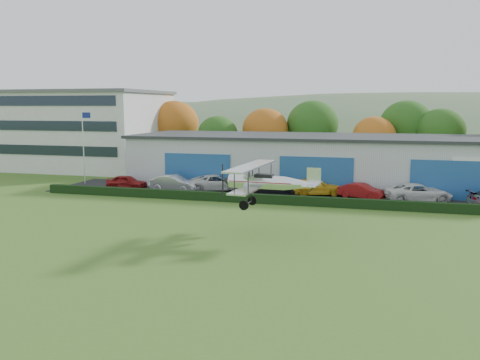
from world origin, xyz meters
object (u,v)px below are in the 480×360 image
(car_4, at_px, (315,186))
(biplane, at_px, (265,181))
(office_block, at_px, (85,129))
(car_3, at_px, (269,186))
(car_0, at_px, (127,182))
(flagpole, at_px, (84,140))
(car_1, at_px, (174,183))
(car_5, at_px, (362,191))
(car_2, at_px, (217,183))
(car_6, at_px, (418,193))
(hangar, at_px, (323,160))

(car_4, distance_m, biplane, 15.86)
(office_block, xyz_separation_m, car_3, (28.83, -14.68, -4.35))
(office_block, bearing_deg, car_4, -22.60)
(car_0, bearing_deg, car_3, -88.13)
(office_block, relative_size, flagpole, 2.57)
(car_1, bearing_deg, car_5, -80.13)
(office_block, xyz_separation_m, car_2, (23.30, -13.61, -4.38))
(car_3, distance_m, biplane, 15.18)
(office_block, bearing_deg, car_3, -26.99)
(flagpole, xyz_separation_m, car_1, (11.30, -2.24, -3.93))
(car_6, bearing_deg, car_3, 71.71)
(car_3, relative_size, car_5, 1.34)
(car_0, distance_m, car_2, 9.22)
(car_0, bearing_deg, hangar, -66.60)
(car_3, bearing_deg, biplane, -176.85)
(car_1, bearing_deg, car_2, -60.02)
(car_0, xyz_separation_m, car_5, (23.11, 0.76, -0.01))
(flagpole, bearing_deg, biplane, -34.69)
(flagpole, relative_size, car_3, 1.42)
(flagpole, height_order, car_0, flagpole)
(car_0, xyz_separation_m, car_6, (27.97, 0.52, 0.10))
(hangar, height_order, car_3, hangar)
(hangar, relative_size, car_5, 9.67)
(car_0, distance_m, car_3, 14.63)
(car_1, relative_size, car_4, 0.99)
(car_1, xyz_separation_m, car_3, (9.41, 0.56, 0.01))
(flagpole, bearing_deg, car_4, -1.76)
(car_5, height_order, car_6, car_6)
(car_6, bearing_deg, hangar, 31.84)
(car_2, bearing_deg, car_0, 76.67)
(office_block, distance_m, car_5, 40.26)
(car_6, distance_m, biplane, 18.24)
(car_5, bearing_deg, hangar, 52.32)
(car_4, xyz_separation_m, biplane, (-1.36, -15.57, 2.68))
(car_4, bearing_deg, office_block, 49.01)
(hangar, relative_size, car_2, 7.24)
(hangar, height_order, car_2, hangar)
(car_2, relative_size, car_3, 1.00)
(hangar, height_order, flagpole, flagpole)
(biplane, bearing_deg, flagpole, 148.93)
(hangar, xyz_separation_m, car_0, (-18.79, -8.15, -1.90))
(car_6, bearing_deg, car_1, 73.06)
(office_block, bearing_deg, hangar, -12.01)
(office_block, height_order, biplane, office_block)
(hangar, relative_size, office_block, 1.97)
(car_4, distance_m, car_5, 4.30)
(hangar, distance_m, car_3, 8.90)
(car_1, distance_m, car_6, 22.77)
(car_3, xyz_separation_m, biplane, (2.88, -14.65, 2.70))
(car_1, xyz_separation_m, car_2, (3.88, 1.63, -0.02))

